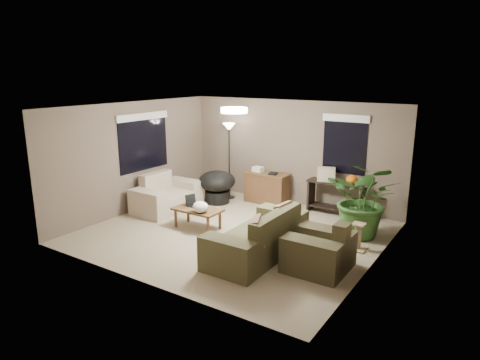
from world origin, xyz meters
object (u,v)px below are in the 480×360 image
Objects in this scene: console_table at (336,195)px; cat_scratching_post at (358,238)px; coffee_table at (197,212)px; desk at (267,188)px; houseplant at (364,208)px; armchair at (320,252)px; floor_lamp at (229,136)px; papasan_chair at (217,184)px; main_sofa at (260,240)px; loveseat at (166,197)px.

console_table is 2.60× the size of cat_scratching_post.
desk reaches higher than coffee_table.
houseplant is 3.02× the size of cat_scratching_post.
armchair is 1.83m from houseplant.
floor_lamp is at bearing -175.25° from console_table.
papasan_chair is (-3.56, 2.05, 0.17)m from armchair.
desk is 3.25m from cat_scratching_post.
armchair is 2.87m from coffee_table.
main_sofa is at bearing -176.13° from armchair.
houseplant reaches higher than loveseat.
console_table is 2.86m from papasan_chair.
floor_lamp is at bearing 67.08° from loveseat.
main_sofa is 1.37× the size of loveseat.
papasan_chair is at bearing 166.22° from cat_scratching_post.
cat_scratching_post is at bearing 41.17° from main_sofa.
floor_lamp is at bearing 159.12° from cat_scratching_post.
floor_lamp is (-2.47, 2.65, 1.30)m from main_sofa.
coffee_table is at bearing -154.80° from houseplant.
console_table is at bearing 4.75° from floor_lamp.
armchair is 3.73m from desk.
console_table is (2.04, 2.41, 0.08)m from coffee_table.
loveseat is 4.47m from houseplant.
loveseat reaches higher than console_table.
main_sofa is 2.26m from houseplant.
houseplant is 0.79m from cat_scratching_post.
armchair is 0.52× the size of floor_lamp.
papasan_chair is 3.95m from cat_scratching_post.
floor_lamp is (-3.55, 2.57, 1.30)m from armchair.
floor_lamp is at bearing 132.98° from main_sofa.
coffee_table is 2.35m from desk.
coffee_table is 3.20m from cat_scratching_post.
floor_lamp is at bearing 107.98° from coffee_table.
coffee_table is 2.61m from floor_lamp.
main_sofa is 2.00× the size of desk.
cat_scratching_post is (0.12, -0.68, -0.37)m from houseplant.
desk is at bearing 150.28° from cat_scratching_post.
houseplant is at bearing -46.57° from console_table.
coffee_table is at bearing 165.29° from main_sofa.
papasan_chair is (-1.02, -0.67, 0.09)m from desk.
houseplant is (1.24, 1.87, 0.29)m from main_sofa.
main_sofa is at bearing -47.02° from floor_lamp.
papasan_chair reaches higher than cat_scratching_post.
papasan_chair is at bearing 113.30° from coffee_table.
main_sofa reaches higher than cat_scratching_post.
main_sofa reaches higher than desk.
papasan_chair is at bearing -164.84° from console_table.
papasan_chair is 0.50× the size of floor_lamp.
main_sofa is 3.31m from loveseat.
console_table is at bearing 84.33° from main_sofa.
cat_scratching_post is at bearing -79.91° from houseplant.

